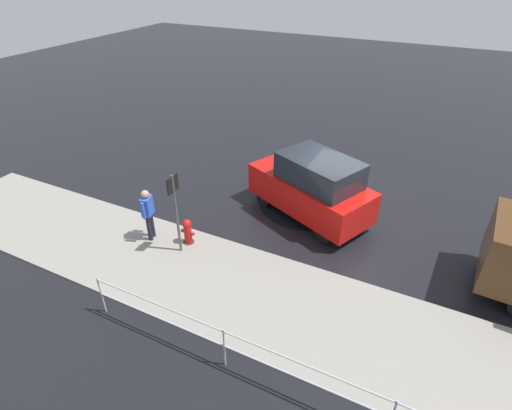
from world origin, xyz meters
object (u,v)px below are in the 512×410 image
at_px(moving_hatchback, 312,187).
at_px(pedestrian, 148,211).
at_px(sign_post, 175,203).
at_px(fire_hydrant, 188,232).

distance_m(moving_hatchback, pedestrian, 4.88).
xyz_separation_m(pedestrian, sign_post, (-1.09, 0.11, 0.62)).
bearing_deg(sign_post, moving_hatchback, -128.21).
relative_size(moving_hatchback, fire_hydrant, 5.30).
distance_m(fire_hydrant, sign_post, 1.24).
height_order(pedestrian, sign_post, sign_post).
height_order(moving_hatchback, sign_post, sign_post).
bearing_deg(moving_hatchback, sign_post, 51.79).
bearing_deg(fire_hydrant, sign_post, 92.46).
height_order(fire_hydrant, sign_post, sign_post).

